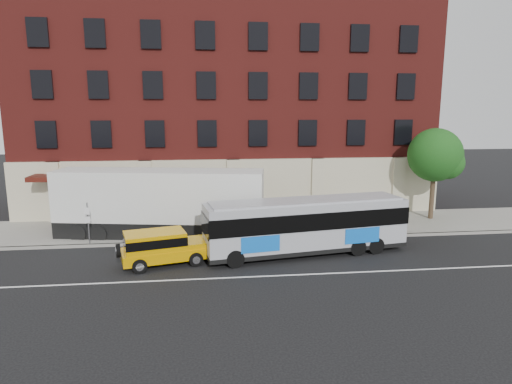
{
  "coord_description": "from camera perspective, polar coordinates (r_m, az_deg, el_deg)",
  "views": [
    {
      "loc": [
        -1.92,
        -18.74,
        7.66
      ],
      "look_at": [
        0.87,
        5.5,
        3.03
      ],
      "focal_mm": 31.11,
      "sensor_mm": 36.0,
      "label": 1
    }
  ],
  "objects": [
    {
      "name": "city_bus",
      "position": [
        23.6,
        6.53,
        -4.12
      ],
      "size": [
        11.04,
        4.02,
        2.96
      ],
      "color": "#A4A5AD",
      "rests_on": "ground"
    },
    {
      "name": "shipping_container",
      "position": [
        26.95,
        -12.22,
        -1.59
      ],
      "size": [
        12.46,
        4.57,
        4.07
      ],
      "color": "black",
      "rests_on": "ground"
    },
    {
      "name": "sidewalk",
      "position": [
        28.82,
        -2.52,
        -4.52
      ],
      "size": [
        60.0,
        6.0,
        0.15
      ],
      "primitive_type": "cube",
      "color": "gray",
      "rests_on": "ground"
    },
    {
      "name": "building",
      "position": [
        35.71,
        -3.56,
        10.6
      ],
      "size": [
        30.0,
        12.1,
        15.0
      ],
      "color": "maroon",
      "rests_on": "sidewalk"
    },
    {
      "name": "street_tree",
      "position": [
        32.35,
        22.09,
        4.19
      ],
      "size": [
        3.6,
        3.6,
        6.2
      ],
      "color": "#3A2B1D",
      "rests_on": "sidewalk"
    },
    {
      "name": "sign_pole",
      "position": [
        26.48,
        -20.79,
        -3.53
      ],
      "size": [
        0.3,
        0.2,
        2.5
      ],
      "color": "slate",
      "rests_on": "ground"
    },
    {
      "name": "kerb",
      "position": [
        25.95,
        -2.05,
        -6.26
      ],
      "size": [
        60.0,
        0.25,
        0.15
      ],
      "primitive_type": "cube",
      "color": "gray",
      "rests_on": "ground"
    },
    {
      "name": "ground",
      "position": [
        20.34,
        -0.68,
        -11.38
      ],
      "size": [
        120.0,
        120.0,
        0.0
      ],
      "primitive_type": "plane",
      "color": "black",
      "rests_on": "ground"
    },
    {
      "name": "lane_line",
      "position": [
        20.8,
        -0.82,
        -10.85
      ],
      "size": [
        60.0,
        0.12,
        0.01
      ],
      "primitive_type": "cube",
      "color": "silver",
      "rests_on": "ground"
    },
    {
      "name": "yellow_suv",
      "position": [
        22.53,
        -12.16,
        -6.77
      ],
      "size": [
        4.56,
        2.74,
        1.7
      ],
      "color": "#DC9A01",
      "rests_on": "ground"
    }
  ]
}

